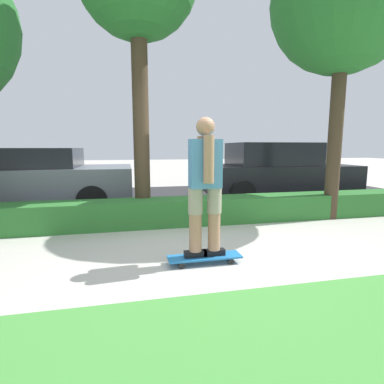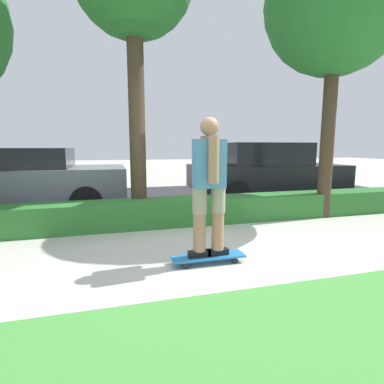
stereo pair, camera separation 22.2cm
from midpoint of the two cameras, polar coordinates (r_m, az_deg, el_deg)
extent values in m
plane|color=#BCB7AD|center=(3.86, 4.06, -11.87)|extent=(60.00, 60.00, 0.00)
cube|color=#2D2D30|center=(7.85, -4.68, -1.35)|extent=(14.66, 5.00, 0.01)
cube|color=#2D702D|center=(5.29, -0.85, -3.68)|extent=(14.66, 0.60, 0.45)
cube|color=#1E6BAD|center=(3.57, 4.24, -12.21)|extent=(0.86, 0.24, 0.02)
cylinder|color=black|center=(3.60, 9.24, -12.89)|extent=(0.07, 0.04, 0.07)
cylinder|color=black|center=(3.76, 8.20, -11.94)|extent=(0.07, 0.04, 0.07)
cylinder|color=black|center=(3.44, -0.14, -13.83)|extent=(0.07, 0.04, 0.07)
cylinder|color=black|center=(3.60, -0.77, -12.76)|extent=(0.07, 0.04, 0.07)
cube|color=black|center=(3.53, 2.48, -11.68)|extent=(0.26, 0.09, 0.07)
cylinder|color=#A37556|center=(3.41, 2.52, -5.36)|extent=(0.14, 0.14, 0.73)
cylinder|color=gray|center=(3.36, 2.55, -1.73)|extent=(0.16, 0.16, 0.29)
cube|color=black|center=(3.59, 5.98, -11.37)|extent=(0.26, 0.09, 0.07)
cylinder|color=#A37556|center=(3.47, 6.08, -5.14)|extent=(0.14, 0.14, 0.73)
cylinder|color=gray|center=(3.43, 6.14, -1.58)|extent=(0.16, 0.16, 0.29)
cube|color=#4C84B7|center=(3.35, 4.44, 5.38)|extent=(0.35, 0.19, 0.54)
cylinder|color=#A37556|center=(3.21, 5.21, 6.20)|extent=(0.11, 0.11, 0.51)
cylinder|color=#A37556|center=(3.48, 3.75, 6.40)|extent=(0.11, 0.11, 0.51)
sphere|color=#A37556|center=(3.35, 4.52, 12.32)|extent=(0.21, 0.21, 0.21)
cylinder|color=#423323|center=(5.40, -8.52, 13.10)|extent=(0.28, 0.28, 3.57)
cylinder|color=#423323|center=(6.24, 26.59, 9.98)|extent=(0.25, 0.25, 3.20)
cube|color=slate|center=(7.23, -27.14, 1.75)|extent=(4.12, 1.86, 0.62)
cube|color=black|center=(7.23, -28.36, 5.76)|extent=(2.14, 1.63, 0.41)
cylinder|color=black|center=(6.21, -17.49, -1.53)|extent=(0.60, 0.22, 0.60)
cylinder|color=black|center=(7.89, -16.45, 0.58)|extent=(0.60, 0.22, 0.60)
cube|color=black|center=(8.11, 16.31, 2.89)|extent=(4.03, 1.88, 0.59)
cube|color=black|center=(8.02, 15.73, 6.98)|extent=(2.12, 1.60, 0.57)
cylinder|color=black|center=(8.17, 26.51, 0.31)|extent=(0.61, 0.21, 0.61)
cylinder|color=black|center=(9.45, 20.46, 1.66)|extent=(0.61, 0.21, 0.61)
cylinder|color=black|center=(6.90, 10.41, -0.28)|extent=(0.61, 0.21, 0.61)
cylinder|color=black|center=(8.38, 6.19, 1.34)|extent=(0.61, 0.21, 0.61)
camera|label=1|loc=(0.11, 91.50, -0.22)|focal=28.00mm
camera|label=2|loc=(0.11, -88.50, 0.22)|focal=28.00mm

